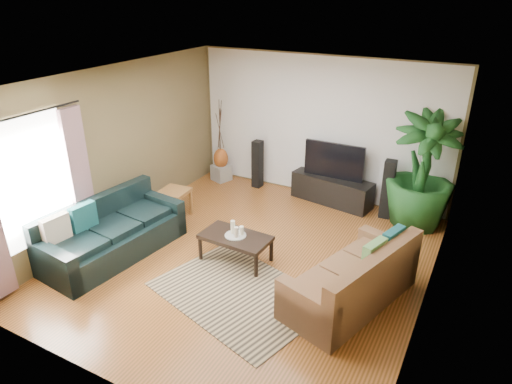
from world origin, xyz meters
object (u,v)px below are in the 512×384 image
Objects in this scene: coffee_table at (236,248)px; speaker_right at (388,189)px; vase at (221,158)px; pedestal at (221,173)px; tv_stand at (332,190)px; sofa_right at (351,273)px; speaker_left at (258,164)px; television at (334,161)px; sofa_left at (113,230)px; side_table at (175,203)px; potted_plant at (422,172)px.

speaker_right reaches higher than coffee_table.
pedestal is at bearing 0.00° from vase.
speaker_right is (1.63, 2.50, 0.32)m from coffee_table.
coffee_table is 3.16m from vase.
sofa_right is at bearing -56.49° from tv_stand.
speaker_right is at bearing 3.69° from tv_stand.
tv_stand is 1.45× the size of speaker_right.
vase reaches higher than coffee_table.
coffee_table is 1.06× the size of speaker_left.
coffee_table is 0.91× the size of television.
tv_stand is at bearing -28.39° from sofa_left.
speaker_left reaches higher than pedestal.
speaker_left is at bearing -170.55° from tv_stand.
side_table is at bearing 158.63° from coffee_table.
pedestal is (-1.86, 2.54, -0.04)m from coffee_table.
sofa_right is 3.03m from television.
speaker_left is 2.66m from speaker_right.
speaker_left is 0.49× the size of potted_plant.
side_table is at bearing -106.48° from speaker_left.
sofa_left is 3.27m from vase.
speaker_left reaches higher than side_table.
television is 3.01m from side_table.
speaker_left is at bearing 4.55° from pedestal.
sofa_left is 2.06× the size of speaker_right.
side_table is (-3.50, 0.86, -0.17)m from sofa_right.
television is at bearing -138.69° from sofa_right.
sofa_left is at bearing -124.80° from television.
pedestal is 1.82m from side_table.
potted_plant is 4.28m from side_table.
television is 3.39× the size of pedestal.
sofa_right is 0.98× the size of potted_plant.
pedestal is (-3.49, 0.04, -0.37)m from speaker_right.
television reaches higher than coffee_table.
speaker_right is (3.37, 3.23, 0.11)m from sofa_left.
pedestal is 0.66× the size of side_table.
vase is at bearing 95.37° from side_table.
potted_plant reaches higher than speaker_left.
television is at bearing 173.86° from potted_plant.
speaker_left is at bearing 176.94° from potted_plant.
vase is (-2.44, -0.07, -0.36)m from television.
speaker_right reaches higher than speaker_left.
tv_stand is 1.58× the size of speaker_left.
speaker_right is at bearing -0.64° from pedestal.
speaker_right is at bearing 28.09° from side_table.
sofa_right is 1.26× the size of tv_stand.
pedestal is at bearing 128.21° from coffee_table.
speaker_right is at bearing 58.93° from coffee_table.
potted_plant reaches higher than coffee_table.
coffee_table is 0.67× the size of tv_stand.
sofa_left is 1.90m from coffee_table.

